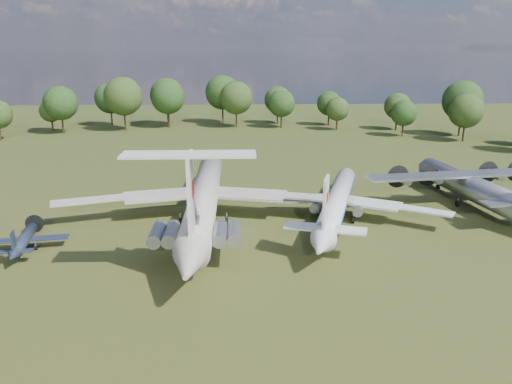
{
  "coord_description": "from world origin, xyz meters",
  "views": [
    {
      "loc": [
        6.39,
        -63.53,
        23.09
      ],
      "look_at": [
        8.75,
        -1.11,
        5.0
      ],
      "focal_mm": 35.0,
      "sensor_mm": 36.0,
      "label": 1
    }
  ],
  "objects_px": {
    "il62_airliner": "(204,203)",
    "small_prop_west": "(24,242)",
    "tu104_jet": "(337,206)",
    "person_on_il62": "(195,212)",
    "an12_transport": "(469,190)"
  },
  "relations": [
    {
      "from": "an12_transport",
      "to": "small_prop_west",
      "type": "relative_size",
      "value": 2.66
    },
    {
      "from": "il62_airliner",
      "to": "small_prop_west",
      "type": "height_order",
      "value": "il62_airliner"
    },
    {
      "from": "tu104_jet",
      "to": "an12_transport",
      "type": "distance_m",
      "value": 22.44
    },
    {
      "from": "small_prop_west",
      "to": "il62_airliner",
      "type": "bearing_deg",
      "value": 14.91
    },
    {
      "from": "tu104_jet",
      "to": "person_on_il62",
      "type": "bearing_deg",
      "value": -124.69
    },
    {
      "from": "tu104_jet",
      "to": "person_on_il62",
      "type": "height_order",
      "value": "person_on_il62"
    },
    {
      "from": "il62_airliner",
      "to": "person_on_il62",
      "type": "distance_m",
      "value": 15.12
    },
    {
      "from": "an12_transport",
      "to": "small_prop_west",
      "type": "distance_m",
      "value": 62.61
    },
    {
      "from": "person_on_il62",
      "to": "il62_airliner",
      "type": "bearing_deg",
      "value": -86.97
    },
    {
      "from": "small_prop_west",
      "to": "person_on_il62",
      "type": "bearing_deg",
      "value": -23.84
    },
    {
      "from": "il62_airliner",
      "to": "person_on_il62",
      "type": "bearing_deg",
      "value": -90.0
    },
    {
      "from": "tu104_jet",
      "to": "small_prop_west",
      "type": "xyz_separation_m",
      "value": [
        -39.06,
        -9.39,
        -1.06
      ]
    },
    {
      "from": "tu104_jet",
      "to": "small_prop_west",
      "type": "height_order",
      "value": "tu104_jet"
    },
    {
      "from": "tu104_jet",
      "to": "small_prop_west",
      "type": "distance_m",
      "value": 40.19
    },
    {
      "from": "il62_airliner",
      "to": "person_on_il62",
      "type": "xyz_separation_m",
      "value": [
        -0.02,
        -14.7,
        3.56
      ]
    }
  ]
}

